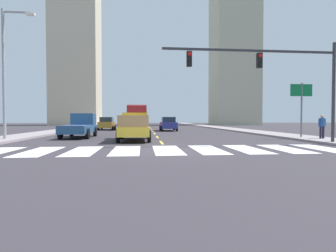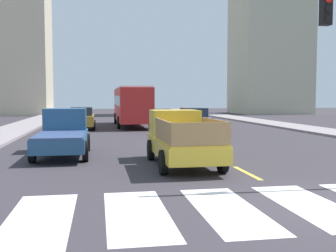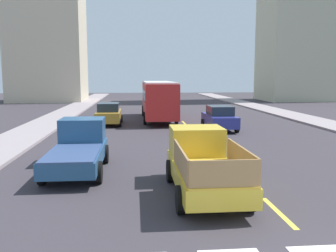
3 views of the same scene
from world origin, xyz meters
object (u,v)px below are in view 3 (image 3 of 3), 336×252
(pickup_stakebed, at_px, (203,163))
(sedan_near_left, at_px, (219,118))
(city_bus, at_px, (158,98))
(pickup_dark, at_px, (79,147))
(sedan_near_right, at_px, (109,114))

(pickup_stakebed, height_order, sedan_near_left, pickup_stakebed)
(pickup_stakebed, height_order, city_bus, city_bus)
(city_bus, bearing_deg, sedan_near_left, -60.79)
(city_bus, bearing_deg, pickup_dark, -106.49)
(sedan_near_right, bearing_deg, sedan_near_left, -26.53)
(city_bus, bearing_deg, pickup_stakebed, -91.65)
(pickup_dark, relative_size, sedan_near_left, 1.18)
(pickup_stakebed, height_order, pickup_dark, same)
(pickup_dark, relative_size, city_bus, 0.48)
(city_bus, height_order, sedan_near_right, city_bus)
(city_bus, distance_m, sedan_near_right, 5.09)
(sedan_near_left, bearing_deg, sedan_near_right, 158.01)
(pickup_dark, height_order, sedan_near_left, pickup_dark)
(pickup_stakebed, xyz_separation_m, pickup_dark, (-4.49, 3.22, -0.02))
(pickup_stakebed, bearing_deg, sedan_near_right, 105.82)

